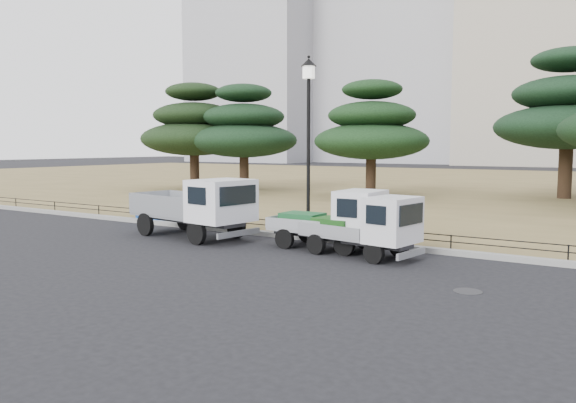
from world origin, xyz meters
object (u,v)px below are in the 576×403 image
Objects in this scene: truck_kei_front at (335,220)px; tarp_pile at (160,208)px; street_lamp at (309,117)px; truck_large at (196,205)px; truck_kei_rear at (367,226)px.

truck_kei_front is 8.99m from tarp_pile.
street_lamp is (-1.67, 1.33, 3.12)m from truck_kei_front.
truck_large is 2.96× the size of tarp_pile.
truck_large is 4.90m from truck_kei_front.
truck_kei_front is at bearing 168.11° from truck_kei_rear.
street_lamp reaches higher than truck_kei_front.
truck_kei_front is at bearing 15.33° from truck_large.
truck_kei_rear is 2.13× the size of tarp_pile.
tarp_pile is at bearing 158.76° from truck_large.
street_lamp is 3.52× the size of tarp_pile.
truck_large is at bearing -172.98° from truck_kei_front.
truck_kei_front is 0.60× the size of street_lamp.
truck_kei_rear is 0.61× the size of street_lamp.
truck_large reaches higher than truck_kei_rear.
truck_large reaches higher than tarp_pile.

